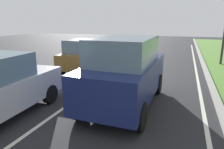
% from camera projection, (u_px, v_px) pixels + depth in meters
% --- Properties ---
extents(ground_plane, '(60.00, 60.00, 0.00)m').
position_uv_depth(ground_plane, '(127.00, 73.00, 11.31)').
color(ground_plane, '#262628').
extents(lane_line_center, '(0.12, 32.00, 0.01)m').
position_uv_depth(lane_line_center, '(115.00, 72.00, 11.53)').
color(lane_line_center, silver).
rests_on(lane_line_center, ground).
extents(lane_line_right_edge, '(0.12, 32.00, 0.01)m').
position_uv_depth(lane_line_right_edge, '(198.00, 79.00, 10.15)').
color(lane_line_right_edge, silver).
rests_on(lane_line_right_edge, ground).
extents(curb_right, '(0.24, 48.00, 0.12)m').
position_uv_depth(curb_right, '(209.00, 79.00, 9.97)').
color(curb_right, '#9E9B93').
rests_on(curb_right, ground).
extents(car_suv_ahead, '(2.04, 4.53, 2.28)m').
position_uv_depth(car_suv_ahead, '(125.00, 71.00, 6.74)').
color(car_suv_ahead, navy).
rests_on(car_suv_ahead, ground).
extents(car_hatchback_far, '(1.77, 3.72, 1.78)m').
position_uv_depth(car_hatchback_far, '(84.00, 55.00, 11.69)').
color(car_hatchback_far, brown).
rests_on(car_hatchback_far, ground).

